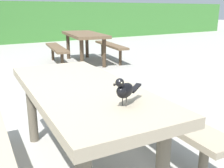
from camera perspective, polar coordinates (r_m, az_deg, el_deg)
name	(u,v)px	position (r m, az deg, el deg)	size (l,w,h in m)	color
ground_plane	(36,168)	(2.44, -16.31, -17.08)	(60.00, 60.00, 0.00)	#A3A099
picnic_table_foreground	(82,108)	(2.10, -6.64, -5.12)	(1.80, 1.85, 0.74)	gray
bird_grackle	(124,90)	(1.56, 2.69, -1.27)	(0.27, 0.14, 0.18)	black
picnic_table_far_centre	(84,41)	(6.63, -6.03, 9.39)	(1.96, 1.98, 0.74)	brown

